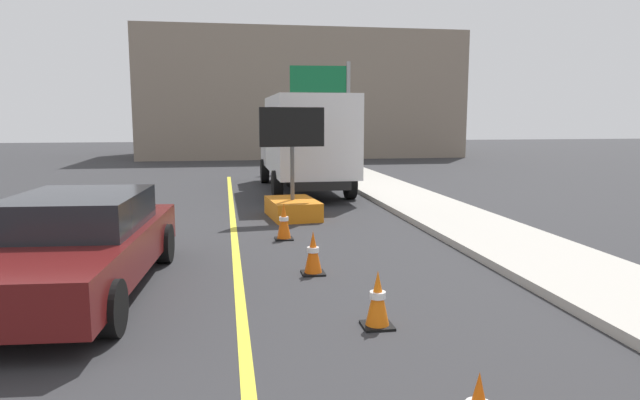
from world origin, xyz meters
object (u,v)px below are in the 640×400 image
object	(u,v)px
traffic_cone_mid_lane	(378,299)
traffic_cone_curbside	(284,222)
traffic_cone_far_lane	(313,253)
box_truck	(304,140)
highway_guide_sign	(331,96)
arrow_board_trailer	(293,198)
pickup_car	(76,244)

from	to	relation	value
traffic_cone_mid_lane	traffic_cone_curbside	size ratio (longest dim) A/B	0.91
traffic_cone_far_lane	box_truck	bearing A→B (deg)	82.81
highway_guide_sign	arrow_board_trailer	bearing A→B (deg)	-104.99
pickup_car	traffic_cone_curbside	distance (m)	4.45
traffic_cone_mid_lane	traffic_cone_far_lane	world-z (taller)	traffic_cone_far_lane
arrow_board_trailer	pickup_car	distance (m)	6.68
pickup_car	highway_guide_sign	distance (m)	19.40
arrow_board_trailer	pickup_car	size ratio (longest dim) A/B	0.52
box_truck	highway_guide_sign	xyz separation A→B (m)	(2.31, 7.33, 1.70)
pickup_car	box_truck	bearing A→B (deg)	65.98
highway_guide_sign	traffic_cone_far_lane	distance (m)	18.12
pickup_car	arrow_board_trailer	bearing A→B (deg)	56.21
highway_guide_sign	box_truck	bearing A→B (deg)	-107.51
pickup_car	traffic_cone_mid_lane	distance (m)	4.32
box_truck	traffic_cone_far_lane	distance (m)	10.33
arrow_board_trailer	pickup_car	xyz separation A→B (m)	(-3.71, -5.55, 0.22)
highway_guide_sign	traffic_cone_mid_lane	xyz separation A→B (m)	(-3.20, -19.88, -3.09)
traffic_cone_curbside	traffic_cone_mid_lane	bearing A→B (deg)	-83.41
arrow_board_trailer	highway_guide_sign	distance (m)	13.11
highway_guide_sign	traffic_cone_curbside	world-z (taller)	highway_guide_sign
arrow_board_trailer	traffic_cone_curbside	size ratio (longest dim) A/B	3.60
pickup_car	traffic_cone_curbside	size ratio (longest dim) A/B	6.89
arrow_board_trailer	traffic_cone_curbside	bearing A→B (deg)	-100.78
arrow_board_trailer	traffic_cone_far_lane	size ratio (longest dim) A/B	3.90
pickup_car	traffic_cone_far_lane	world-z (taller)	pickup_car
arrow_board_trailer	pickup_car	world-z (taller)	arrow_board_trailer
box_truck	pickup_car	size ratio (longest dim) A/B	1.43
arrow_board_trailer	traffic_cone_far_lane	world-z (taller)	arrow_board_trailer
traffic_cone_mid_lane	highway_guide_sign	bearing A→B (deg)	80.85
arrow_board_trailer	box_truck	bearing A→B (deg)	78.81
pickup_car	traffic_cone_mid_lane	world-z (taller)	pickup_car
arrow_board_trailer	traffic_cone_mid_lane	world-z (taller)	arrow_board_trailer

